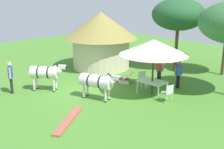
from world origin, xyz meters
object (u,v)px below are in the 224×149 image
object	(u,v)px
patio_chair_east_end	(142,78)
acacia_tree_right_background	(178,15)
patio_chair_west_end	(168,92)
zebra_nearest_camera	(45,73)
striped_lounge_chair	(125,79)
guest_beside_umbrella	(179,72)
thatched_hut	(101,37)
patio_dining_table	(152,82)
guest_behind_table	(159,68)
standing_watcher	(10,75)
shade_umbrella	(154,47)
zebra_by_umbrella	(97,82)

from	to	relation	value
patio_chair_east_end	acacia_tree_right_background	distance (m)	5.73
patio_chair_west_end	zebra_nearest_camera	world-z (taller)	zebra_nearest_camera
striped_lounge_chair	acacia_tree_right_background	distance (m)	5.94
striped_lounge_chair	acacia_tree_right_background	size ratio (longest dim) A/B	0.20
patio_chair_west_end	guest_beside_umbrella	xyz separation A→B (m)	(-0.83, 2.12, 0.42)
patio_chair_east_end	striped_lounge_chair	world-z (taller)	patio_chair_east_end
thatched_hut	patio_dining_table	size ratio (longest dim) A/B	3.39
acacia_tree_right_background	thatched_hut	bearing A→B (deg)	-138.23
patio_dining_table	guest_beside_umbrella	size ratio (longest dim) A/B	0.96
guest_behind_table	standing_watcher	xyz separation A→B (m)	(-4.43, -7.03, 0.09)
patio_chair_east_end	zebra_nearest_camera	bearing A→B (deg)	-12.08
shade_umbrella	zebra_by_umbrella	xyz separation A→B (m)	(-1.50, -2.53, -1.62)
shade_umbrella	thatched_hut	bearing A→B (deg)	164.03
patio_chair_east_end	thatched_hut	bearing A→B (deg)	-77.67
patio_chair_west_end	zebra_by_umbrella	xyz separation A→B (m)	(-2.72, -2.25, 0.41)
standing_watcher	guest_behind_table	bearing A→B (deg)	87.11
striped_lounge_chair	zebra_nearest_camera	distance (m)	4.68
shade_umbrella	patio_chair_west_end	size ratio (longest dim) A/B	3.92
thatched_hut	acacia_tree_right_background	world-z (taller)	acacia_tree_right_background
patio_chair_east_end	zebra_by_umbrella	world-z (taller)	zebra_by_umbrella
striped_lounge_chair	patio_chair_west_end	bearing A→B (deg)	-135.67
patio_chair_east_end	guest_behind_table	world-z (taller)	guest_behind_table
shade_umbrella	guest_behind_table	world-z (taller)	shade_umbrella
patio_dining_table	guest_beside_umbrella	xyz separation A→B (m)	(0.39, 1.83, 0.28)
patio_dining_table	striped_lounge_chair	bearing A→B (deg)	170.48
guest_behind_table	patio_chair_east_end	bearing A→B (deg)	-105.09
guest_beside_umbrella	striped_lounge_chair	world-z (taller)	guest_beside_umbrella
patio_dining_table	standing_watcher	size ratio (longest dim) A/B	0.88
patio_chair_east_end	guest_beside_umbrella	size ratio (longest dim) A/B	0.57
shade_umbrella	patio_dining_table	world-z (taller)	shade_umbrella
patio_chair_west_end	patio_chair_east_end	size ratio (longest dim) A/B	1.00
guest_beside_umbrella	acacia_tree_right_background	size ratio (longest dim) A/B	0.33
thatched_hut	patio_chair_west_end	world-z (taller)	thatched_hut
standing_watcher	guest_beside_umbrella	bearing A→B (deg)	80.58
patio_dining_table	striped_lounge_chair	size ratio (longest dim) A/B	1.57
guest_behind_table	zebra_nearest_camera	xyz separation A→B (m)	(-3.56, -5.47, 0.07)
patio_chair_west_end	acacia_tree_right_background	world-z (taller)	acacia_tree_right_background
zebra_nearest_camera	zebra_by_umbrella	world-z (taller)	zebra_nearest_camera
zebra_nearest_camera	patio_dining_table	bearing A→B (deg)	90.61
shade_umbrella	guest_beside_umbrella	world-z (taller)	shade_umbrella
guest_beside_umbrella	patio_chair_east_end	bearing A→B (deg)	140.50
acacia_tree_right_background	zebra_by_umbrella	bearing A→B (deg)	-85.88
guest_beside_umbrella	standing_watcher	xyz separation A→B (m)	(-5.70, -7.10, 0.09)
patio_chair_west_end	acacia_tree_right_background	bearing A→B (deg)	44.22
zebra_by_umbrella	thatched_hut	bearing A→B (deg)	-152.63
shade_umbrella	zebra_by_umbrella	distance (m)	3.36
guest_beside_umbrella	standing_watcher	world-z (taller)	standing_watcher
patio_chair_west_end	zebra_nearest_camera	distance (m)	6.63
patio_chair_west_end	zebra_by_umbrella	distance (m)	3.55
thatched_hut	patio_dining_table	bearing A→B (deg)	-15.97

